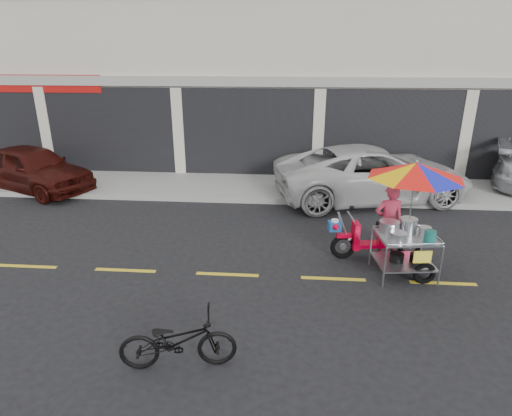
# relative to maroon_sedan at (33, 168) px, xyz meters

# --- Properties ---
(ground) EXTENTS (90.00, 90.00, 0.00)m
(ground) POSITION_rel_maroon_sedan_xyz_m (8.55, -4.69, -0.68)
(ground) COLOR black
(sidewalk) EXTENTS (45.00, 3.00, 0.15)m
(sidewalk) POSITION_rel_maroon_sedan_xyz_m (8.55, 0.81, -0.61)
(sidewalk) COLOR gray
(sidewalk) RESTS_ON ground
(shophouse_block) EXTENTS (36.00, 8.11, 10.40)m
(shophouse_block) POSITION_rel_maroon_sedan_xyz_m (11.37, 5.90, 3.55)
(shophouse_block) COLOR beige
(shophouse_block) RESTS_ON ground
(centerline) EXTENTS (42.00, 0.10, 0.01)m
(centerline) POSITION_rel_maroon_sedan_xyz_m (8.55, -4.69, -0.68)
(centerline) COLOR gold
(centerline) RESTS_ON ground
(maroon_sedan) EXTENTS (4.33, 3.09, 1.37)m
(maroon_sedan) POSITION_rel_maroon_sedan_xyz_m (0.00, 0.00, 0.00)
(maroon_sedan) COLOR black
(maroon_sedan) RESTS_ON ground
(white_pickup) EXTENTS (5.87, 3.66, 1.51)m
(white_pickup) POSITION_rel_maroon_sedan_xyz_m (10.00, 0.01, 0.07)
(white_pickup) COLOR silver
(white_pickup) RESTS_ON ground
(near_bicycle) EXTENTS (1.63, 0.79, 0.82)m
(near_bicycle) POSITION_rel_maroon_sedan_xyz_m (6.27, -7.22, -0.27)
(near_bicycle) COLOR black
(near_bicycle) RESTS_ON ground
(food_vendor_rig) EXTENTS (2.38, 1.90, 2.23)m
(food_vendor_rig) POSITION_rel_maroon_sedan_xyz_m (9.80, -4.13, 0.71)
(food_vendor_rig) COLOR black
(food_vendor_rig) RESTS_ON ground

